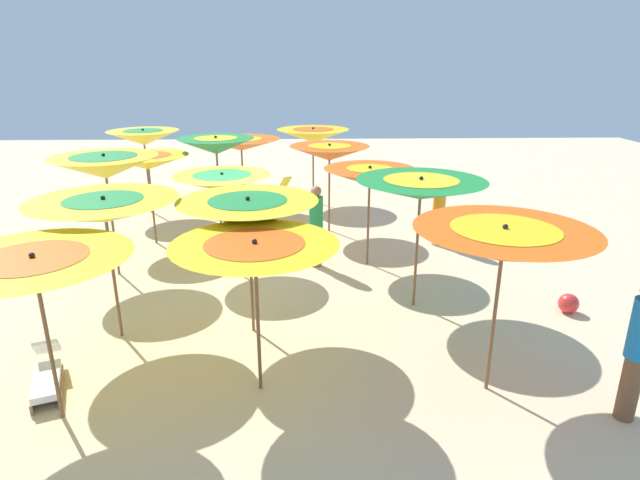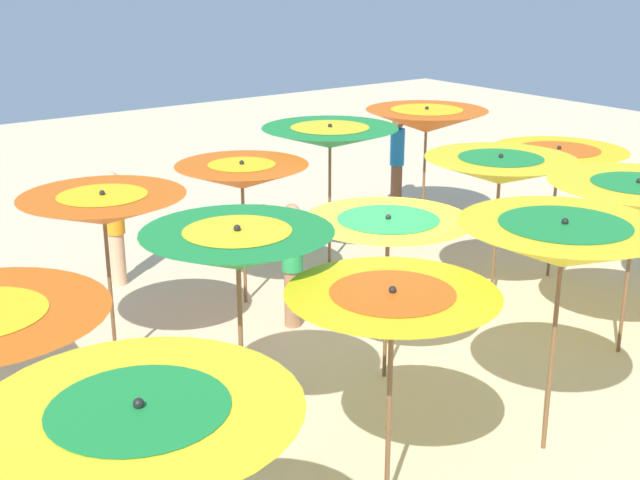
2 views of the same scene
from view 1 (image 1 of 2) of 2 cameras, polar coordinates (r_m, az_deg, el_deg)
The scene contains 23 objects.
ground at distance 11.61m, azimuth -7.96°, elevation -3.18°, with size 39.72×39.72×0.04m, color beige.
beach_umbrella_0 at distance 7.00m, azimuth 19.33°, elevation -0.43°, with size 2.30×2.30×2.40m.
beach_umbrella_1 at distance 9.28m, azimuth 10.90°, elevation 5.46°, with size 2.26×2.26×2.44m.
beach_umbrella_2 at distance 11.23m, azimuth 5.44°, elevation 6.89°, with size 1.96×1.96×2.23m.
beach_umbrella_3 at distance 13.54m, azimuth 1.04°, elevation 9.47°, with size 2.04×2.04×2.33m.
beach_umbrella_4 at distance 16.53m, azimuth -0.76°, elevation 11.31°, with size 2.24×2.24×2.37m.
beach_umbrella_5 at distance 6.72m, azimuth -7.08°, elevation -1.95°, with size 2.16×2.16×2.20m.
beach_umbrella_6 at distance 8.26m, azimuth -7.83°, elevation 3.06°, with size 2.21×2.21×2.34m.
beach_umbrella_7 at distance 11.17m, azimuth -10.59°, elevation 6.19°, with size 2.01×2.01×2.14m.
beach_umbrella_8 at distance 13.47m, azimuth -11.25°, elevation 10.03°, with size 1.90×1.90×2.56m.
beach_umbrella_9 at distance 15.82m, azimuth -8.58°, elevation 10.26°, with size 2.29×2.29×2.20m.
beach_umbrella_10 at distance 6.91m, azimuth -28.60°, elevation -3.24°, with size 2.24×2.24×2.25m.
beach_umbrella_11 at distance 8.64m, azimuth -22.42°, elevation 2.99°, with size 2.26×2.26×2.39m.
beach_umbrella_12 at distance 11.38m, azimuth -22.39°, elevation 7.38°, with size 2.10×2.10×2.59m.
beach_umbrella_13 at distance 13.22m, azimuth -18.25°, elevation 8.08°, with size 1.93×1.93×2.26m.
beach_umbrella_14 at distance 16.11m, azimuth -18.67°, elevation 10.53°, with size 2.03×2.03×2.48m.
lounger_0 at distance 17.55m, azimuth -2.91°, elevation 5.39°, with size 0.93×1.19×0.60m.
lounger_1 at distance 15.68m, azimuth -7.07°, elevation 3.58°, with size 0.82×1.26×0.56m.
lounger_2 at distance 8.35m, azimuth -27.62°, elevation -13.09°, with size 0.77×1.27×0.56m.
beachgoer_0 at distance 13.00m, azimuth 12.84°, elevation 3.64°, with size 0.30×0.30×1.86m.
beachgoer_1 at distance 7.58m, azimuth 31.37°, elevation -10.05°, with size 0.30×0.30×1.90m.
beachgoer_2 at distance 11.33m, azimuth -0.43°, elevation 1.69°, with size 0.30×0.30×1.81m.
beach_ball at distance 10.50m, azimuth 25.44°, elevation -6.25°, with size 0.36×0.36×0.36m, color red.
Camera 1 is at (1.28, -10.69, 4.33)m, focal length 29.37 mm.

